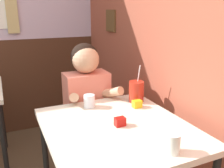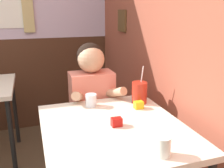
% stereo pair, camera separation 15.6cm
% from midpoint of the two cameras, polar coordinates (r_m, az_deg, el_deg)
% --- Properties ---
extents(brick_wall_right, '(0.08, 4.22, 2.70)m').
position_cam_midpoint_polar(brick_wall_right, '(2.17, 10.17, 14.55)').
color(brick_wall_right, '#9E4C38').
rests_on(brick_wall_right, ground_plane).
extents(back_wall, '(5.30, 0.09, 2.70)m').
position_cam_midpoint_polar(back_wall, '(3.05, -22.10, 14.24)').
color(back_wall, silver).
rests_on(back_wall, ground_plane).
extents(main_table, '(0.80, 0.91, 0.78)m').
position_cam_midpoint_polar(main_table, '(1.50, 3.46, -12.20)').
color(main_table, beige).
rests_on(main_table, ground_plane).
extents(person_seated, '(0.42, 0.41, 1.18)m').
position_cam_midpoint_polar(person_seated, '(2.04, -2.35, -6.22)').
color(person_seated, '#EA7F6B').
rests_on(person_seated, ground_plane).
extents(cocktail_pitcher, '(0.11, 0.11, 0.27)m').
position_cam_midpoint_polar(cocktail_pitcher, '(1.80, 8.78, -1.95)').
color(cocktail_pitcher, '#B22819').
rests_on(cocktail_pitcher, main_table).
extents(glass_near_pitcher, '(0.08, 0.08, 0.09)m').
position_cam_midpoint_polar(glass_near_pitcher, '(1.72, -2.21, -3.77)').
color(glass_near_pitcher, silver).
rests_on(glass_near_pitcher, main_table).
extents(glass_center, '(0.07, 0.07, 0.10)m').
position_cam_midpoint_polar(glass_center, '(1.21, 15.27, -13.67)').
color(glass_center, silver).
rests_on(glass_center, main_table).
extents(condiment_ketchup, '(0.06, 0.04, 0.05)m').
position_cam_midpoint_polar(condiment_ketchup, '(1.45, 4.18, -8.72)').
color(condiment_ketchup, '#B7140F').
rests_on(condiment_ketchup, main_table).
extents(condiment_mustard, '(0.06, 0.04, 0.05)m').
position_cam_midpoint_polar(condiment_mustard, '(1.71, 8.73, -4.80)').
color(condiment_mustard, yellow).
rests_on(condiment_mustard, main_table).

